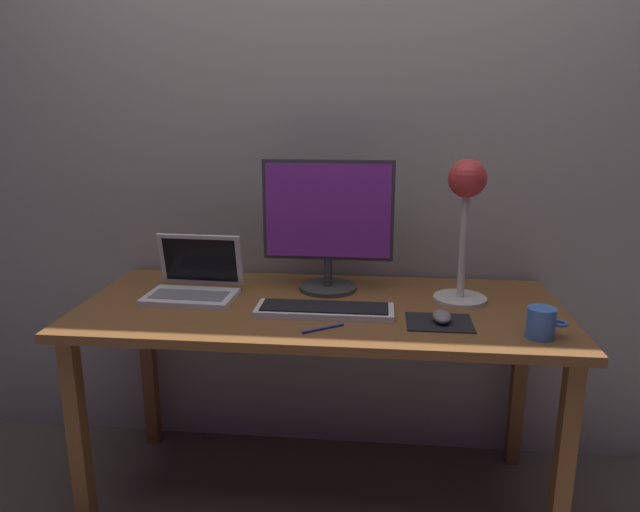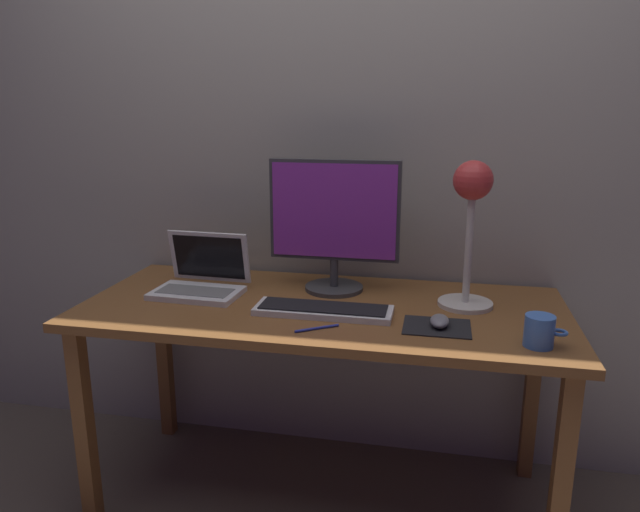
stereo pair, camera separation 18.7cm
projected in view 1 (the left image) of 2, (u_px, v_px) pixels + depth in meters
The scene contains 11 objects.
ground_plane at pixel (321, 496), 2.15m from camera, with size 4.80×4.80×0.00m, color brown.
back_wall at pixel (331, 129), 2.21m from camera, with size 4.80×0.06×2.60m, color #9E998E.
desk at pixel (321, 327), 1.98m from camera, with size 1.60×0.70×0.74m.
monitor at pixel (328, 220), 2.06m from camera, with size 0.46×0.21×0.47m.
keyboard_main at pixel (325, 310), 1.87m from camera, with size 0.44×0.14×0.03m.
laptop at pixel (195, 279), 2.05m from camera, with size 0.31×0.24×0.21m.
desk_lamp at pixel (466, 206), 1.91m from camera, with size 0.18×0.18×0.48m.
mousepad at pixel (439, 322), 1.79m from camera, with size 0.20×0.16×0.00m, color black.
mouse at pixel (442, 317), 1.79m from camera, with size 0.06×0.10×0.03m, color slate.
coffee_mug at pixel (541, 323), 1.67m from camera, with size 0.12×0.08×0.09m.
pen at pixel (323, 328), 1.74m from camera, with size 0.01×0.01×0.14m, color #2633A5.
Camera 1 is at (0.19, -1.85, 1.39)m, focal length 32.95 mm.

